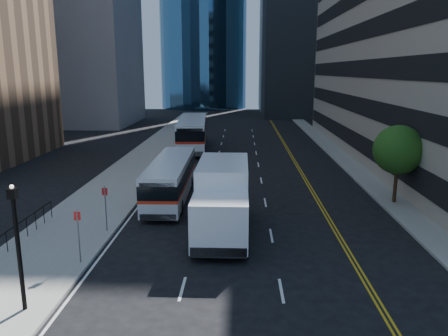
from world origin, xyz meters
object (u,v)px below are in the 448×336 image
Objects in this scene: bus_rear at (193,132)px; box_truck at (222,198)px; bus_front at (171,178)px; street_tree at (398,150)px; lamp_post at (18,243)px.

bus_rear is 26.61m from box_truck.
bus_rear is 1.71× the size of box_truck.
box_truck reaches higher than bus_front.
bus_front is 7.37m from box_truck.
street_tree is 25.81m from bus_rear.
street_tree is at bearing 27.50° from box_truck.
box_truck is at bearing -84.31° from bus_rear.
box_truck is (3.77, -6.31, 0.49)m from bus_front.
lamp_post is at bearing -129.61° from box_truck.
bus_front is (-14.91, 0.55, -2.15)m from street_tree.
bus_front is (3.09, 14.55, -1.23)m from lamp_post.
lamp_post reaches higher than box_truck.
lamp_post is at bearing -97.95° from bus_rear.
bus_rear is (2.40, 34.48, -0.86)m from lamp_post.
street_tree is 12.64m from box_truck.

